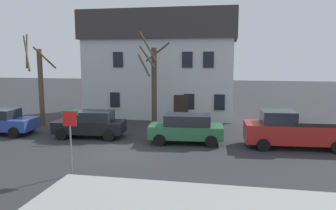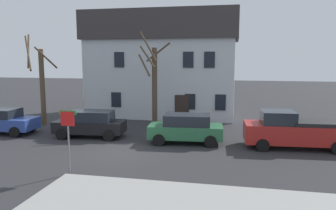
% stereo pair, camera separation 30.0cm
% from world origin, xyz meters
% --- Properties ---
extents(ground_plane, '(120.00, 120.00, 0.00)m').
position_xyz_m(ground_plane, '(0.00, 0.00, 0.00)').
color(ground_plane, '#2D2D30').
extents(building_main, '(12.65, 7.03, 8.71)m').
position_xyz_m(building_main, '(-0.11, 12.35, 4.45)').
color(building_main, silver).
rests_on(building_main, ground_plane).
extents(tree_bare_near, '(2.46, 1.68, 6.66)m').
position_xyz_m(tree_bare_near, '(-7.92, 5.87, 3.15)').
color(tree_bare_near, brown).
rests_on(tree_bare_near, ground_plane).
extents(tree_bare_mid, '(2.13, 2.16, 6.70)m').
position_xyz_m(tree_bare_mid, '(0.55, 6.07, 3.18)').
color(tree_bare_mid, '#4C3D2D').
rests_on(tree_bare_mid, ground_plane).
extents(car_blue_sedan, '(4.51, 2.25, 1.63)m').
position_xyz_m(car_blue_sedan, '(-8.90, 2.74, 0.82)').
color(car_blue_sedan, '#2D4799').
rests_on(car_blue_sedan, ground_plane).
extents(car_black_wagon, '(4.44, 2.26, 1.66)m').
position_xyz_m(car_black_wagon, '(-2.78, 2.92, 0.87)').
color(car_black_wagon, black).
rests_on(car_black_wagon, ground_plane).
extents(car_green_wagon, '(4.38, 2.29, 1.69)m').
position_xyz_m(car_green_wagon, '(3.31, 2.66, 0.88)').
color(car_green_wagon, '#2D6B42').
rests_on(car_green_wagon, ground_plane).
extents(pickup_truck_red, '(5.62, 2.43, 2.05)m').
position_xyz_m(pickup_truck_red, '(9.32, 2.74, 0.99)').
color(pickup_truck_red, '#AD231E').
rests_on(pickup_truck_red, ground_plane).
extents(street_sign_pole, '(0.76, 0.07, 2.76)m').
position_xyz_m(street_sign_pole, '(-0.72, -3.64, 1.93)').
color(street_sign_pole, slate).
rests_on(street_sign_pole, ground_plane).
extents(bicycle_leaning, '(1.75, 0.11, 1.03)m').
position_xyz_m(bicycle_leaning, '(-4.84, 5.03, 0.37)').
color(bicycle_leaning, black).
rests_on(bicycle_leaning, ground_plane).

